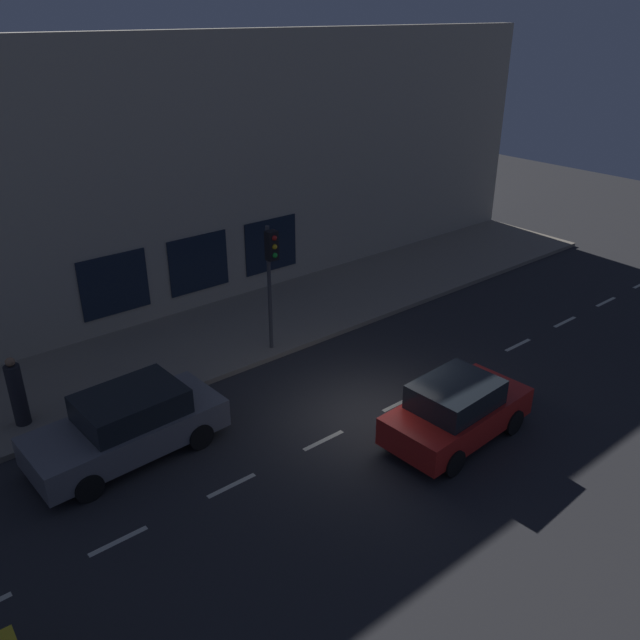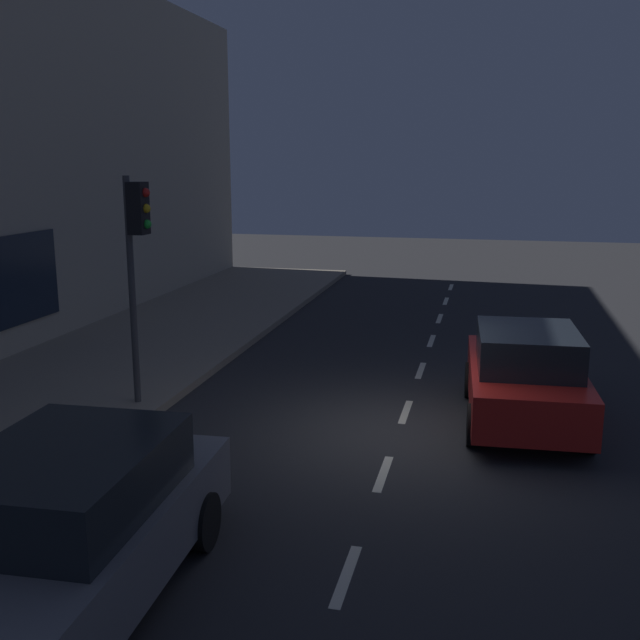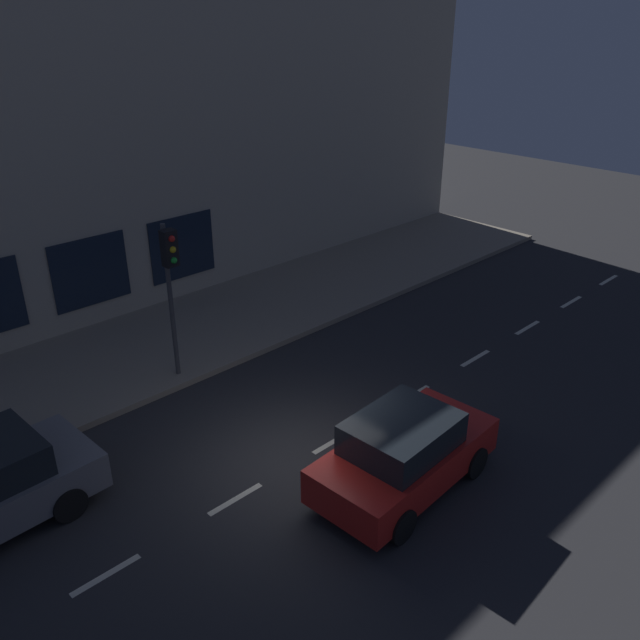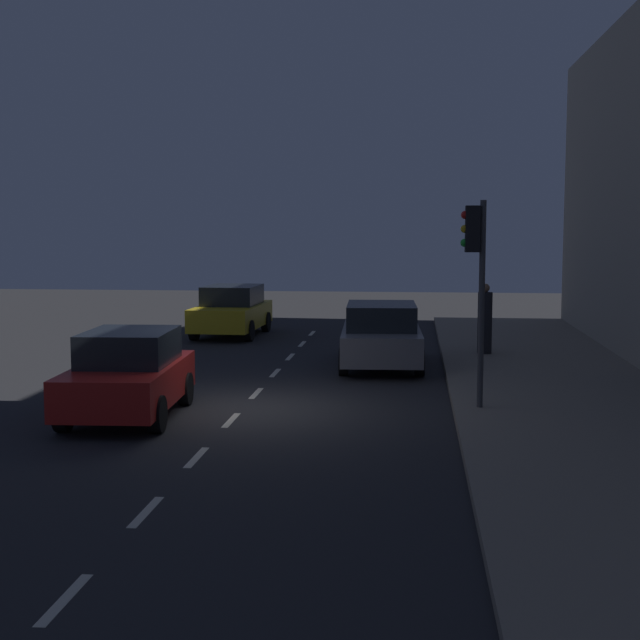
{
  "view_description": "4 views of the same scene",
  "coord_description": "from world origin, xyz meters",
  "px_view_note": "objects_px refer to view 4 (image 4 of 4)",
  "views": [
    {
      "loc": [
        -9.97,
        9.89,
        9.39
      ],
      "look_at": [
        2.35,
        -0.21,
        1.8
      ],
      "focal_mm": 36.77,
      "sensor_mm": 36.0,
      "label": 1
    },
    {
      "loc": [
        -1.3,
        10.94,
        4.18
      ],
      "look_at": [
        1.49,
        -0.96,
        1.54
      ],
      "focal_mm": 41.43,
      "sensor_mm": 36.0,
      "label": 2
    },
    {
      "loc": [
        -7.95,
        7.07,
        8.26
      ],
      "look_at": [
        2.1,
        -2.6,
        1.58
      ],
      "focal_mm": 36.76,
      "sensor_mm": 36.0,
      "label": 3
    },
    {
      "loc": [
        3.23,
        -16.65,
        3.52
      ],
      "look_at": [
        1.57,
        -0.59,
        1.79
      ],
      "focal_mm": 50.54,
      "sensor_mm": 36.0,
      "label": 4
    }
  ],
  "objects_px": {
    "parked_car_1": "(128,375)",
    "parked_car_2": "(232,311)",
    "traffic_light": "(475,257)",
    "pedestrian_0": "(485,321)",
    "parked_car_0": "(381,335)"
  },
  "relations": [
    {
      "from": "traffic_light",
      "to": "parked_car_2",
      "type": "xyz_separation_m",
      "value": [
        -6.81,
        11.24,
        -2.12
      ]
    },
    {
      "from": "parked_car_0",
      "to": "pedestrian_0",
      "type": "height_order",
      "value": "pedestrian_0"
    },
    {
      "from": "traffic_light",
      "to": "pedestrian_0",
      "type": "distance_m",
      "value": 7.35
    },
    {
      "from": "parked_car_2",
      "to": "parked_car_0",
      "type": "bearing_deg",
      "value": 132.85
    },
    {
      "from": "traffic_light",
      "to": "parked_car_0",
      "type": "bearing_deg",
      "value": 109.14
    },
    {
      "from": "traffic_light",
      "to": "parked_car_2",
      "type": "bearing_deg",
      "value": 121.22
    },
    {
      "from": "parked_car_1",
      "to": "pedestrian_0",
      "type": "relative_size",
      "value": 2.13
    },
    {
      "from": "traffic_light",
      "to": "parked_car_1",
      "type": "height_order",
      "value": "traffic_light"
    },
    {
      "from": "traffic_light",
      "to": "parked_car_0",
      "type": "distance_m",
      "value": 6.14
    },
    {
      "from": "parked_car_0",
      "to": "parked_car_1",
      "type": "height_order",
      "value": "same"
    },
    {
      "from": "parked_car_0",
      "to": "parked_car_2",
      "type": "distance_m",
      "value": 7.61
    },
    {
      "from": "parked_car_1",
      "to": "parked_car_2",
      "type": "height_order",
      "value": "same"
    },
    {
      "from": "traffic_light",
      "to": "parked_car_2",
      "type": "height_order",
      "value": "traffic_light"
    },
    {
      "from": "parked_car_0",
      "to": "pedestrian_0",
      "type": "distance_m",
      "value": 3.1
    },
    {
      "from": "parked_car_1",
      "to": "pedestrian_0",
      "type": "height_order",
      "value": "pedestrian_0"
    }
  ]
}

